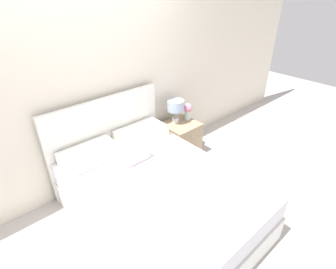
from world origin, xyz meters
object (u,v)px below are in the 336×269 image
object	(u,v)px
bed	(155,194)
nightstand	(181,139)
table_lamp	(176,107)
flower_vase	(188,110)

from	to	relation	value
bed	nightstand	world-z (taller)	bed
bed	table_lamp	xyz separation A→B (m)	(1.04, 0.79, 0.46)
table_lamp	flower_vase	world-z (taller)	table_lamp
bed	flower_vase	world-z (taller)	bed
bed	nightstand	distance (m)	1.28
flower_vase	table_lamp	bearing A→B (deg)	166.31
table_lamp	flower_vase	distance (m)	0.23
bed	table_lamp	bearing A→B (deg)	37.18
bed	flower_vase	xyz separation A→B (m)	(1.24, 0.74, 0.36)
bed	flower_vase	size ratio (longest dim) A/B	8.12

